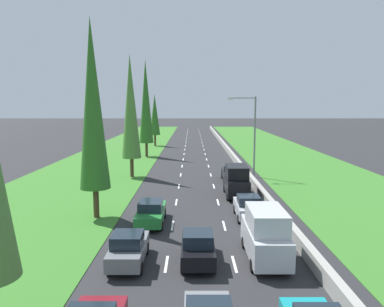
% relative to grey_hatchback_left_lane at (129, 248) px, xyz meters
% --- Properties ---
extents(ground_plane, '(300.00, 300.00, 0.00)m').
position_rel_grey_hatchback_left_lane_xyz_m(ground_plane, '(3.69, 44.99, -0.84)').
color(ground_plane, '#28282B').
rests_on(ground_plane, ground).
extents(grass_verge_left, '(14.00, 140.00, 0.04)m').
position_rel_grey_hatchback_left_lane_xyz_m(grass_verge_left, '(-8.96, 44.99, -0.82)').
color(grass_verge_left, '#387528').
rests_on(grass_verge_left, ground).
extents(grass_verge_right, '(14.00, 140.00, 0.04)m').
position_rel_grey_hatchback_left_lane_xyz_m(grass_verge_right, '(18.04, 44.99, -0.82)').
color(grass_verge_right, '#387528').
rests_on(grass_verge_right, ground).
extents(median_barrier, '(0.44, 120.00, 0.85)m').
position_rel_grey_hatchback_left_lane_xyz_m(median_barrier, '(9.39, 44.99, -0.41)').
color(median_barrier, '#9E9B93').
rests_on(median_barrier, ground).
extents(lane_markings, '(3.64, 116.00, 0.01)m').
position_rel_grey_hatchback_left_lane_xyz_m(lane_markings, '(3.69, 44.99, -0.83)').
color(lane_markings, white).
rests_on(lane_markings, ground).
extents(grey_hatchback_left_lane, '(1.74, 3.90, 1.72)m').
position_rel_grey_hatchback_left_lane_xyz_m(grey_hatchback_left_lane, '(0.00, 0.00, 0.00)').
color(grey_hatchback_left_lane, slate).
rests_on(grey_hatchback_left_lane, ground).
extents(silver_van_right_lane, '(1.96, 4.90, 2.82)m').
position_rel_grey_hatchback_left_lane_xyz_m(silver_van_right_lane, '(7.11, 0.54, 0.56)').
color(silver_van_right_lane, silver).
rests_on(silver_van_right_lane, ground).
extents(green_sedan_left_lane, '(1.82, 4.50, 1.64)m').
position_rel_grey_hatchback_left_lane_xyz_m(green_sedan_left_lane, '(0.44, 6.43, -0.02)').
color(green_sedan_left_lane, '#237A33').
rests_on(green_sedan_left_lane, ground).
extents(silver_hatchback_right_lane, '(1.74, 3.90, 1.72)m').
position_rel_grey_hatchback_left_lane_xyz_m(silver_hatchback_right_lane, '(7.28, 7.66, 0.00)').
color(silver_hatchback_right_lane, silver).
rests_on(silver_hatchback_right_lane, ground).
extents(black_van_right_lane, '(1.96, 4.90, 2.82)m').
position_rel_grey_hatchback_left_lane_xyz_m(black_van_right_lane, '(7.19, 14.03, 0.56)').
color(black_van_right_lane, black).
rests_on(black_van_right_lane, ground).
extents(black_hatchback_centre_lane, '(1.74, 3.90, 1.72)m').
position_rel_grey_hatchback_left_lane_xyz_m(black_hatchback_centre_lane, '(3.57, 0.17, 0.00)').
color(black_hatchback_centre_lane, black).
rests_on(black_hatchback_centre_lane, ground).
extents(black_hatchback_right_lane, '(1.74, 3.90, 1.72)m').
position_rel_grey_hatchback_left_lane_xyz_m(black_hatchback_right_lane, '(7.38, 20.82, 0.00)').
color(black_hatchback_right_lane, black).
rests_on(black_hatchback_right_lane, ground).
extents(poplar_tree_second, '(2.15, 2.15, 14.13)m').
position_rel_grey_hatchback_left_lane_xyz_m(poplar_tree_second, '(-3.66, 7.78, 7.28)').
color(poplar_tree_second, '#4C3823').
rests_on(poplar_tree_second, ground).
extents(poplar_tree_third, '(2.14, 2.14, 13.62)m').
position_rel_grey_hatchback_left_lane_xyz_m(poplar_tree_third, '(-3.52, 22.77, 7.02)').
color(poplar_tree_third, '#4C3823').
rests_on(poplar_tree_third, ground).
extents(poplar_tree_fourth, '(2.17, 2.17, 14.95)m').
position_rel_grey_hatchback_left_lane_xyz_m(poplar_tree_fourth, '(-3.86, 39.03, 7.69)').
color(poplar_tree_fourth, '#4C3823').
rests_on(poplar_tree_fourth, ground).
extents(poplar_tree_fifth, '(2.05, 2.05, 10.11)m').
position_rel_grey_hatchback_left_lane_xyz_m(poplar_tree_fifth, '(-4.01, 53.92, 5.27)').
color(poplar_tree_fifth, '#4C3823').
rests_on(poplar_tree_fifth, ground).
extents(street_light_mast, '(3.20, 0.28, 9.00)m').
position_rel_grey_hatchback_left_lane_xyz_m(street_light_mast, '(9.88, 22.63, 4.40)').
color(street_light_mast, gray).
rests_on(street_light_mast, ground).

